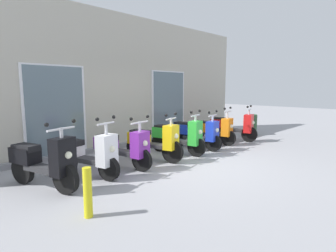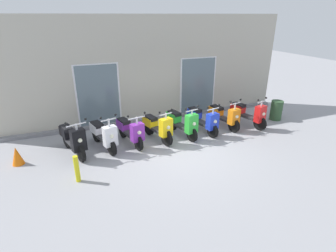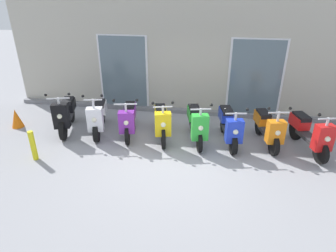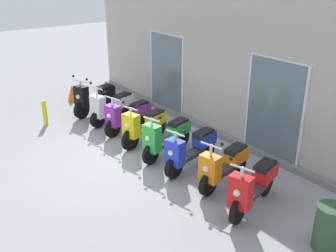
{
  "view_description": "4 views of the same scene",
  "coord_description": "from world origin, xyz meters",
  "px_view_note": "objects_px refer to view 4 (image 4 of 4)",
  "views": [
    {
      "loc": [
        -4.77,
        -3.83,
        1.77
      ],
      "look_at": [
        0.02,
        0.9,
        0.8
      ],
      "focal_mm": 29.26,
      "sensor_mm": 36.0,
      "label": 1
    },
    {
      "loc": [
        -2.99,
        -6.6,
        3.82
      ],
      "look_at": [
        -0.2,
        0.54,
        0.62
      ],
      "focal_mm": 28.6,
      "sensor_mm": 36.0,
      "label": 2
    },
    {
      "loc": [
        0.9,
        -5.51,
        3.48
      ],
      "look_at": [
        -0.15,
        0.38,
        0.63
      ],
      "focal_mm": 30.66,
      "sensor_mm": 36.0,
      "label": 3
    },
    {
      "loc": [
        7.03,
        -3.94,
        4.15
      ],
      "look_at": [
        0.63,
        0.88,
        0.81
      ],
      "focal_mm": 42.18,
      "sensor_mm": 36.0,
      "label": 4
    }
  ],
  "objects_px": {
    "scooter_purple": "(128,115)",
    "scooter_yellow": "(144,125)",
    "scooter_black": "(94,97)",
    "scooter_white": "(112,106)",
    "scooter_blue": "(191,149)",
    "scooter_red": "(253,185)",
    "scooter_orange": "(224,165)",
    "traffic_cone": "(72,93)",
    "curb_bollard": "(45,113)",
    "trash_bin": "(329,228)",
    "scooter_green": "(166,136)"
  },
  "relations": [
    {
      "from": "scooter_yellow",
      "to": "scooter_red",
      "type": "bearing_deg",
      "value": -0.45
    },
    {
      "from": "scooter_green",
      "to": "trash_bin",
      "type": "distance_m",
      "value": 4.07
    },
    {
      "from": "scooter_white",
      "to": "scooter_yellow",
      "type": "bearing_deg",
      "value": -2.07
    },
    {
      "from": "scooter_red",
      "to": "traffic_cone",
      "type": "distance_m",
      "value": 7.61
    },
    {
      "from": "scooter_green",
      "to": "trash_bin",
      "type": "height_order",
      "value": "scooter_green"
    },
    {
      "from": "scooter_yellow",
      "to": "scooter_green",
      "type": "height_order",
      "value": "scooter_green"
    },
    {
      "from": "scooter_yellow",
      "to": "curb_bollard",
      "type": "distance_m",
      "value": 3.02
    },
    {
      "from": "scooter_black",
      "to": "trash_bin",
      "type": "xyz_separation_m",
      "value": [
        7.55,
        0.1,
        -0.11
      ]
    },
    {
      "from": "scooter_white",
      "to": "scooter_purple",
      "type": "relative_size",
      "value": 0.98
    },
    {
      "from": "scooter_blue",
      "to": "scooter_yellow",
      "type": "bearing_deg",
      "value": -177.77
    },
    {
      "from": "scooter_orange",
      "to": "trash_bin",
      "type": "distance_m",
      "value": 2.34
    },
    {
      "from": "scooter_orange",
      "to": "traffic_cone",
      "type": "xyz_separation_m",
      "value": [
        -6.69,
        -0.21,
        -0.19
      ]
    },
    {
      "from": "scooter_black",
      "to": "scooter_white",
      "type": "relative_size",
      "value": 1.01
    },
    {
      "from": "scooter_black",
      "to": "scooter_blue",
      "type": "xyz_separation_m",
      "value": [
        4.29,
        0.08,
        -0.03
      ]
    },
    {
      "from": "scooter_black",
      "to": "trash_bin",
      "type": "relative_size",
      "value": 2.09
    },
    {
      "from": "traffic_cone",
      "to": "curb_bollard",
      "type": "bearing_deg",
      "value": -44.57
    },
    {
      "from": "scooter_yellow",
      "to": "scooter_red",
      "type": "relative_size",
      "value": 0.97
    },
    {
      "from": "scooter_blue",
      "to": "scooter_orange",
      "type": "height_order",
      "value": "scooter_orange"
    },
    {
      "from": "scooter_purple",
      "to": "scooter_yellow",
      "type": "relative_size",
      "value": 1.03
    },
    {
      "from": "scooter_yellow",
      "to": "curb_bollard",
      "type": "height_order",
      "value": "scooter_yellow"
    },
    {
      "from": "scooter_red",
      "to": "trash_bin",
      "type": "distance_m",
      "value": 1.44
    },
    {
      "from": "scooter_purple",
      "to": "trash_bin",
      "type": "xyz_separation_m",
      "value": [
        5.83,
        0.01,
        -0.08
      ]
    },
    {
      "from": "scooter_black",
      "to": "scooter_red",
      "type": "height_order",
      "value": "scooter_black"
    },
    {
      "from": "scooter_white",
      "to": "scooter_blue",
      "type": "bearing_deg",
      "value": 0.05
    },
    {
      "from": "scooter_purple",
      "to": "scooter_black",
      "type": "bearing_deg",
      "value": -176.94
    },
    {
      "from": "scooter_green",
      "to": "scooter_red",
      "type": "height_order",
      "value": "scooter_green"
    },
    {
      "from": "scooter_white",
      "to": "scooter_red",
      "type": "relative_size",
      "value": 0.98
    },
    {
      "from": "scooter_black",
      "to": "scooter_white",
      "type": "xyz_separation_m",
      "value": [
        0.89,
        0.08,
        -0.04
      ]
    },
    {
      "from": "scooter_yellow",
      "to": "scooter_blue",
      "type": "xyz_separation_m",
      "value": [
        1.68,
        0.07,
        -0.02
      ]
    },
    {
      "from": "scooter_black",
      "to": "scooter_purple",
      "type": "distance_m",
      "value": 1.72
    },
    {
      "from": "scooter_orange",
      "to": "scooter_red",
      "type": "relative_size",
      "value": 0.95
    },
    {
      "from": "scooter_black",
      "to": "scooter_orange",
      "type": "distance_m",
      "value": 5.21
    },
    {
      "from": "scooter_blue",
      "to": "traffic_cone",
      "type": "xyz_separation_m",
      "value": [
        -5.77,
        -0.12,
        -0.2
      ]
    },
    {
      "from": "scooter_blue",
      "to": "traffic_cone",
      "type": "relative_size",
      "value": 3.04
    },
    {
      "from": "curb_bollard",
      "to": "trash_bin",
      "type": "height_order",
      "value": "trash_bin"
    },
    {
      "from": "scooter_red",
      "to": "traffic_cone",
      "type": "height_order",
      "value": "scooter_red"
    },
    {
      "from": "scooter_purple",
      "to": "traffic_cone",
      "type": "xyz_separation_m",
      "value": [
        -3.2,
        -0.14,
        -0.2
      ]
    },
    {
      "from": "scooter_purple",
      "to": "scooter_yellow",
      "type": "bearing_deg",
      "value": -5.04
    },
    {
      "from": "scooter_red",
      "to": "traffic_cone",
      "type": "relative_size",
      "value": 3.06
    },
    {
      "from": "traffic_cone",
      "to": "curb_bollard",
      "type": "xyz_separation_m",
      "value": [
        1.48,
        -1.46,
        0.09
      ]
    },
    {
      "from": "trash_bin",
      "to": "scooter_orange",
      "type": "bearing_deg",
      "value": 178.56
    },
    {
      "from": "scooter_green",
      "to": "scooter_white",
      "type": "bearing_deg",
      "value": 178.81
    },
    {
      "from": "scooter_white",
      "to": "scooter_green",
      "type": "bearing_deg",
      "value": -1.19
    },
    {
      "from": "scooter_orange",
      "to": "curb_bollard",
      "type": "bearing_deg",
      "value": -162.27
    },
    {
      "from": "scooter_green",
      "to": "trash_bin",
      "type": "relative_size",
      "value": 2.09
    },
    {
      "from": "curb_bollard",
      "to": "trash_bin",
      "type": "bearing_deg",
      "value": 12.01
    },
    {
      "from": "scooter_white",
      "to": "scooter_red",
      "type": "distance_m",
      "value": 5.23
    },
    {
      "from": "curb_bollard",
      "to": "scooter_orange",
      "type": "bearing_deg",
      "value": 17.73
    },
    {
      "from": "scooter_green",
      "to": "scooter_blue",
      "type": "relative_size",
      "value": 1.0
    },
    {
      "from": "scooter_purple",
      "to": "scooter_green",
      "type": "relative_size",
      "value": 1.01
    }
  ]
}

